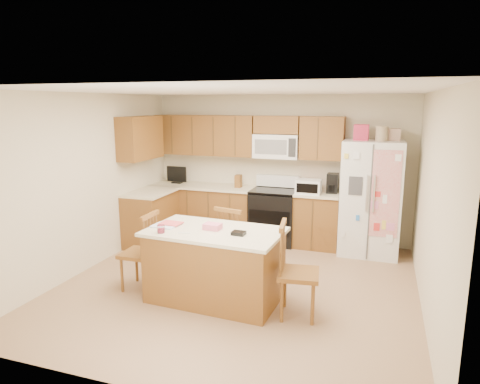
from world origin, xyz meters
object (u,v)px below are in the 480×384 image
(stove, at_px, (274,215))
(windsor_chair_left, at_px, (141,253))
(island, at_px, (215,265))
(windsor_chair_back, at_px, (234,244))
(refrigerator, at_px, (371,197))
(windsor_chair_right, at_px, (296,273))

(stove, relative_size, windsor_chair_left, 1.11)
(stove, distance_m, island, 2.39)
(stove, bearing_deg, windsor_chair_back, -94.86)
(island, height_order, windsor_chair_back, windsor_chair_back)
(refrigerator, distance_m, windsor_chair_right, 2.55)
(stove, distance_m, refrigerator, 1.63)
(windsor_chair_left, distance_m, windsor_chair_back, 1.24)
(windsor_chair_right, bearing_deg, stove, 109.42)
(windsor_chair_back, distance_m, windsor_chair_right, 1.30)
(stove, height_order, windsor_chair_right, stove)
(windsor_chair_right, bearing_deg, refrigerator, 73.98)
(island, bearing_deg, stove, 86.72)
(refrigerator, distance_m, windsor_chair_back, 2.40)
(stove, height_order, refrigerator, refrigerator)
(stove, distance_m, windsor_chair_left, 2.66)
(island, distance_m, windsor_chair_left, 1.01)
(windsor_chair_left, distance_m, windsor_chair_right, 2.03)
(refrigerator, bearing_deg, island, -126.31)
(refrigerator, relative_size, island, 1.23)
(island, relative_size, windsor_chair_right, 1.54)
(stove, xyz_separation_m, windsor_chair_back, (-0.14, -1.68, 0.00))
(refrigerator, relative_size, windsor_chair_back, 2.03)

